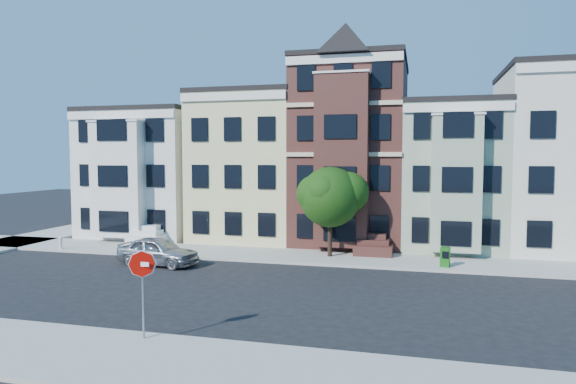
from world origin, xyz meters
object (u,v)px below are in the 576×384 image
(street_tree, at_px, (330,201))
(fire_hydrant, at_px, (61,244))
(newspaper_box, at_px, (445,257))
(stop_sign, at_px, (143,289))
(parked_car, at_px, (158,251))

(street_tree, xyz_separation_m, fire_hydrant, (-16.57, -1.85, -2.87))
(street_tree, height_order, newspaper_box, street_tree)
(street_tree, bearing_deg, fire_hydrant, -173.64)
(newspaper_box, distance_m, stop_sign, 16.50)
(fire_hydrant, distance_m, stop_sign, 18.49)
(street_tree, xyz_separation_m, parked_car, (-8.69, -4.06, -2.55))
(street_tree, bearing_deg, stop_sign, -102.81)
(street_tree, height_order, parked_car, street_tree)
(parked_car, height_order, fire_hydrant, parked_car)
(stop_sign, bearing_deg, fire_hydrant, 133.56)
(street_tree, height_order, stop_sign, street_tree)
(parked_car, bearing_deg, stop_sign, -146.13)
(fire_hydrant, bearing_deg, stop_sign, -44.19)
(parked_car, relative_size, newspaper_box, 4.41)
(stop_sign, bearing_deg, parked_car, 114.40)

